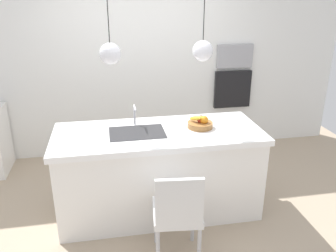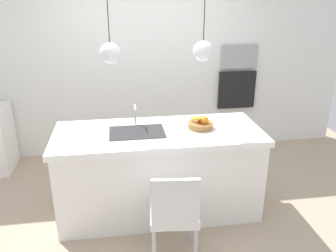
% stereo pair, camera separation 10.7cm
% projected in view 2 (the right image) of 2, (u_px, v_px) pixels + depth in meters
% --- Properties ---
extents(floor, '(6.60, 6.60, 0.00)m').
position_uv_depth(floor, '(159.00, 208.00, 3.90)').
color(floor, tan).
rests_on(floor, ground).
extents(back_wall, '(6.00, 0.10, 2.60)m').
position_uv_depth(back_wall, '(144.00, 65.00, 4.95)').
color(back_wall, white).
rests_on(back_wall, ground).
extents(kitchen_island, '(2.14, 0.89, 0.93)m').
position_uv_depth(kitchen_island, '(159.00, 171.00, 3.73)').
color(kitchen_island, white).
rests_on(kitchen_island, ground).
extents(sink_basin, '(0.56, 0.40, 0.02)m').
position_uv_depth(sink_basin, '(137.00, 133.00, 3.53)').
color(sink_basin, '#2D2D30').
rests_on(sink_basin, kitchen_island).
extents(faucet, '(0.02, 0.17, 0.22)m').
position_uv_depth(faucet, '(135.00, 112.00, 3.67)').
color(faucet, silver).
rests_on(faucet, kitchen_island).
extents(fruit_bowl, '(0.26, 0.26, 0.16)m').
position_uv_depth(fruit_bowl, '(201.00, 124.00, 3.62)').
color(fruit_bowl, '#9E6B38').
rests_on(fruit_bowl, kitchen_island).
extents(microwave, '(0.54, 0.08, 0.34)m').
position_uv_depth(microwave, '(239.00, 56.00, 5.04)').
color(microwave, '#9E9EA3').
rests_on(microwave, back_wall).
extents(oven, '(0.56, 0.08, 0.56)m').
position_uv_depth(oven, '(236.00, 90.00, 5.22)').
color(oven, black).
rests_on(oven, back_wall).
extents(chair_near, '(0.46, 0.49, 0.91)m').
position_uv_depth(chair_near, '(174.00, 212.00, 2.95)').
color(chair_near, silver).
rests_on(chair_near, ground).
extents(pendant_light_left, '(0.20, 0.20, 0.80)m').
position_uv_depth(pendant_light_left, '(110.00, 53.00, 3.21)').
color(pendant_light_left, silver).
extents(pendant_light_right, '(0.20, 0.20, 0.80)m').
position_uv_depth(pendant_light_right, '(203.00, 51.00, 3.33)').
color(pendant_light_right, silver).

